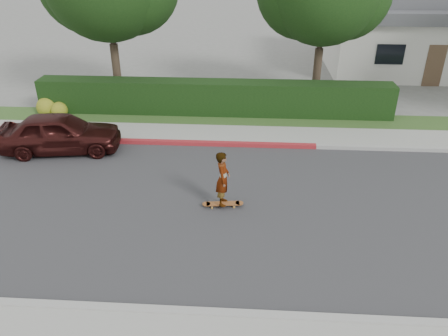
{
  "coord_description": "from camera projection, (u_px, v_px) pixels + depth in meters",
  "views": [
    {
      "loc": [
        -1.46,
        -10.52,
        6.92
      ],
      "look_at": [
        -2.15,
        0.5,
        1.0
      ],
      "focal_mm": 35.0,
      "sensor_mm": 36.0,
      "label": 1
    }
  ],
  "objects": [
    {
      "name": "ground",
      "position": [
        298.0,
        209.0,
        12.45
      ],
      "size": [
        120.0,
        120.0,
        0.0
      ],
      "primitive_type": "plane",
      "color": "slate",
      "rests_on": "ground"
    },
    {
      "name": "road",
      "position": [
        298.0,
        209.0,
        12.45
      ],
      "size": [
        60.0,
        8.0,
        0.01
      ],
      "primitive_type": "cube",
      "color": "#2D2D30",
      "rests_on": "ground"
    },
    {
      "name": "curb_near",
      "position": [
        316.0,
        319.0,
        8.81
      ],
      "size": [
        60.0,
        0.2,
        0.15
      ],
      "primitive_type": "cube",
      "color": "#9E9E99",
      "rests_on": "ground"
    },
    {
      "name": "curb_far",
      "position": [
        289.0,
        146.0,
        16.02
      ],
      "size": [
        60.0,
        0.2,
        0.15
      ],
      "primitive_type": "cube",
      "color": "#9E9E99",
      "rests_on": "ground"
    },
    {
      "name": "curb_red_section",
      "position": [
        154.0,
        142.0,
        16.29
      ],
      "size": [
        12.0,
        0.21,
        0.15
      ],
      "primitive_type": "cube",
      "color": "maroon",
      "rests_on": "ground"
    },
    {
      "name": "sidewalk_far",
      "position": [
        287.0,
        136.0,
        16.82
      ],
      "size": [
        60.0,
        1.6,
        0.12
      ],
      "primitive_type": "cube",
      "color": "gray",
      "rests_on": "ground"
    },
    {
      "name": "planting_strip",
      "position": [
        284.0,
        121.0,
        18.23
      ],
      "size": [
        60.0,
        1.6,
        0.1
      ],
      "primitive_type": "cube",
      "color": "#2D4C1E",
      "rests_on": "ground"
    },
    {
      "name": "hedge",
      "position": [
        214.0,
        98.0,
        18.59
      ],
      "size": [
        15.0,
        1.0,
        1.5
      ],
      "primitive_type": "cube",
      "color": "black",
      "rests_on": "ground"
    },
    {
      "name": "flowering_shrub",
      "position": [
        51.0,
        108.0,
        18.77
      ],
      "size": [
        1.4,
        1.0,
        0.9
      ],
      "color": "#2D4C19",
      "rests_on": "ground"
    },
    {
      "name": "house",
      "position": [
        417.0,
        29.0,
        25.08
      ],
      "size": [
        10.6,
        8.6,
        4.3
      ],
      "color": "beige",
      "rests_on": "ground"
    },
    {
      "name": "skateboard",
      "position": [
        223.0,
        204.0,
        12.51
      ],
      "size": [
        1.2,
        0.37,
        0.11
      ],
      "rotation": [
        0.0,
        0.0,
        0.12
      ],
      "color": "#BA8233",
      "rests_on": "ground"
    },
    {
      "name": "skateboarder",
      "position": [
        223.0,
        179.0,
        12.12
      ],
      "size": [
        0.4,
        0.6,
        1.62
      ],
      "primitive_type": "imported",
      "rotation": [
        0.0,
        0.0,
        1.55
      ],
      "color": "white",
      "rests_on": "skateboard"
    },
    {
      "name": "car_maroon",
      "position": [
        60.0,
        133.0,
        15.47
      ],
      "size": [
        4.36,
        2.24,
        1.42
      ],
      "primitive_type": "imported",
      "rotation": [
        0.0,
        0.0,
        1.71
      ],
      "color": "#361311",
      "rests_on": "ground"
    }
  ]
}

